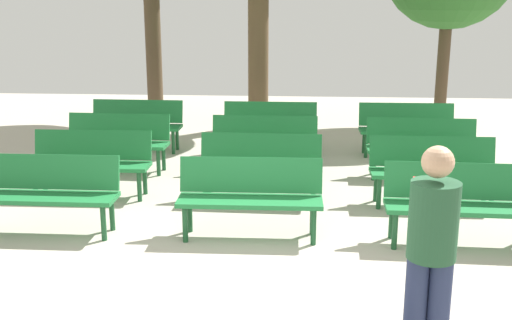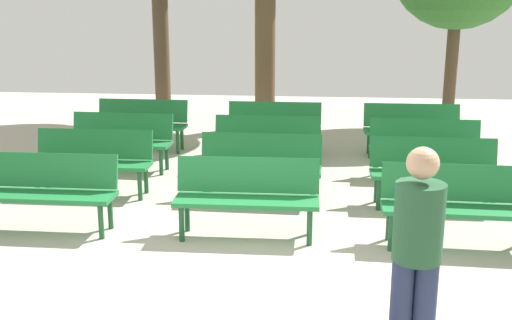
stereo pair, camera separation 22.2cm
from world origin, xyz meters
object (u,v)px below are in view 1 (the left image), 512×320
Objects in this scene: bench_r3_c0 at (136,122)px; visitor_with_backpack at (431,244)px; bench_r2_c0 at (117,139)px; bench_r1_c2 at (433,167)px; bench_r0_c0 at (48,189)px; bench_r0_c2 at (460,199)px; bench_r2_c1 at (264,141)px; bench_r2_c2 at (421,144)px; bench_r3_c1 at (270,124)px; bench_r3_c2 at (407,126)px; bench_r1_c0 at (91,159)px; bench_r0_c1 at (250,193)px; bench_r1_c1 at (260,163)px.

visitor_with_backpack is (3.78, -6.42, 0.43)m from bench_r3_c0.
bench_r1_c2 is at bearing -14.52° from bench_r2_c0.
bench_r0_c2 is at bearing -0.83° from bench_r0_c0.
bench_r2_c2 is at bearing -0.45° from bench_r2_c1.
bench_r1_c2 is 1.00× the size of bench_r3_c1.
bench_r2_c0 is 1.00× the size of bench_r3_c0.
bench_r0_c2 is at bearing -91.81° from bench_r3_c2.
bench_r1_c2 is 3.45m from bench_r3_c1.
bench_r1_c0 is at bearing -37.44° from visitor_with_backpack.
bench_r2_c0 is at bearing 89.66° from bench_r1_c0.
bench_r2_c2 is 1.01× the size of bench_r3_c1.
bench_r2_c0 is 1.00× the size of bench_r2_c2.
bench_r3_c2 is at bearing -89.71° from visitor_with_backpack.
bench_r0_c1 is 2.59m from bench_r1_c2.
bench_r1_c0 and bench_r2_c1 have the same top height.
bench_r0_c0 is 4.57m from bench_r3_c1.
bench_r1_c0 and bench_r3_c2 have the same top height.
bench_r0_c0 is at bearing -24.64° from visitor_with_backpack.
bench_r3_c1 is 0.97× the size of visitor_with_backpack.
bench_r1_c0 is 1.26m from bench_r2_c0.
bench_r1_c0 is at bearing 178.76° from bench_r1_c2.
bench_r3_c0 is (-2.32, 3.96, 0.00)m from bench_r0_c1.
bench_r1_c1 is 2.61m from bench_r3_c1.
visitor_with_backpack is at bearing -106.87° from bench_r0_c2.
bench_r0_c2 is at bearing -40.34° from bench_r3_c0.
bench_r1_c1 and bench_r2_c0 have the same top height.
bench_r1_c1 is (2.29, -0.05, 0.00)m from bench_r1_c0.
bench_r1_c1 is at bearing 87.82° from bench_r0_c1.
bench_r0_c0 is 3.49m from bench_r2_c1.
bench_r2_c0 is 1.35m from bench_r3_c0.
bench_r3_c1 is at bearing -179.79° from bench_r3_c2.
bench_r2_c1 and bench_r3_c1 have the same top height.
bench_r1_c2 is 3.84m from visitor_with_backpack.
bench_r1_c0 is (-4.53, 1.42, 0.00)m from bench_r0_c2.
bench_r1_c2 is 0.97× the size of visitor_with_backpack.
bench_r1_c2 is (4.56, 1.30, 0.00)m from bench_r0_c0.
bench_r3_c2 is (0.01, 1.38, 0.00)m from bench_r2_c2.
bench_r3_c0 is at bearing 178.75° from bench_r3_c1.
bench_r3_c1 is at bearing 31.45° from bench_r2_c0.
visitor_with_backpack is at bearing -98.55° from bench_r3_c2.
visitor_with_backpack is at bearing -68.00° from bench_r1_c1.
bench_r3_c0 is at bearing 94.16° from bench_r2_c0.
visitor_with_backpack reaches higher than bench_r1_c1.
bench_r2_c1 is (2.26, 1.24, 0.00)m from bench_r1_c0.
bench_r3_c0 is at bearing 90.57° from bench_r1_c0.
bench_r0_c1 is 1.00× the size of bench_r1_c1.
bench_r0_c0 is at bearing -149.29° from bench_r1_c1.
bench_r1_c1 is at bearing -27.75° from bench_r2_c0.
visitor_with_backpack is at bearing -33.09° from bench_r0_c0.
bench_r1_c0 is at bearing -87.69° from bench_r3_c0.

